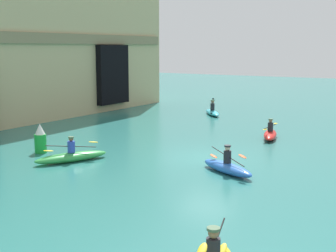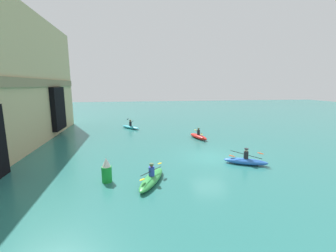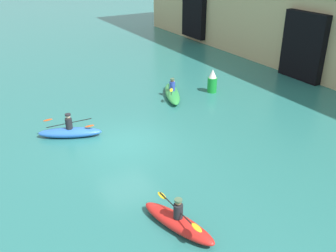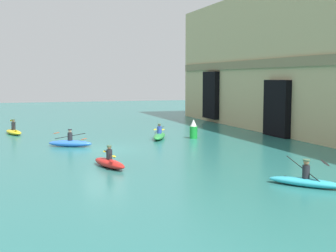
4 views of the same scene
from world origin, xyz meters
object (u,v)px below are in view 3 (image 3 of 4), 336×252
Objects in this scene: kayak_green at (172,93)px; kayak_blue at (70,132)px; kayak_red at (178,222)px; marker_buoy at (212,82)px.

kayak_blue is at bearing -50.11° from kayak_green.
kayak_red is at bearing -6.15° from kayak_green.
kayak_blue is 0.86× the size of kayak_green.
kayak_green is 2.56m from marker_buoy.
kayak_green is (-1.89, 6.64, -0.01)m from kayak_blue.
kayak_green is at bearing -46.88° from kayak_red.
marker_buoy is at bearing 35.14° from kayak_blue.
marker_buoy is (-9.18, 8.10, 0.40)m from kayak_red.
kayak_blue is 2.06× the size of marker_buoy.
kayak_red is at bearing -41.44° from marker_buoy.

